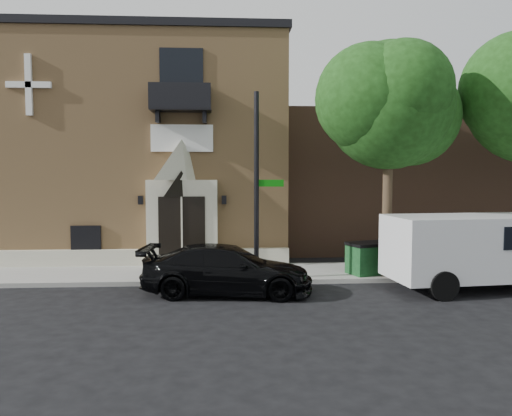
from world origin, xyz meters
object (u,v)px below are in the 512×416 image
Objects in this scene: fire_hydrant at (400,264)px; pedestrian_far at (494,244)px; street_sign at (257,186)px; pedestrian_near at (397,246)px; dumpster at (372,257)px; cargo_van at (486,248)px; black_sedan at (227,270)px.

fire_hydrant is 4.45m from pedestrian_far.
street_sign is 5.48m from fire_hydrant.
pedestrian_near is 3.82m from pedestrian_far.
street_sign is 4.76m from dumpster.
cargo_van is 3.61m from dumpster.
cargo_van is 3.47× the size of pedestrian_near.
pedestrian_far is at bearing -7.94° from dumpster.
cargo_van is at bearing -83.04° from black_sedan.
dumpster is at bearing -61.54° from black_sedan.
black_sedan is 0.86× the size of cargo_van.
cargo_van is at bearing -52.77° from dumpster.
pedestrian_near is at bearing 21.03° from street_sign.
dumpster is at bearing -6.16° from pedestrian_near.
street_sign is (0.98, 1.45, 2.46)m from black_sedan.
street_sign is (-7.00, 1.32, 1.91)m from cargo_van.
pedestrian_far is at bearing -66.60° from black_sedan.
fire_hydrant is 0.50× the size of pedestrian_far.
pedestrian_far is (3.81, 0.32, -0.00)m from pedestrian_near.
dumpster is (4.99, 2.06, -0.03)m from black_sedan.
cargo_van reaches higher than black_sedan.
fire_hydrant is at bearing 7.30° from street_sign.
pedestrian_near is (0.33, 1.26, 0.43)m from fire_hydrant.
dumpster is (-2.99, 1.93, -0.59)m from cargo_van.
cargo_van is at bearing -32.44° from fire_hydrant.
pedestrian_near is (-1.87, 2.66, -0.29)m from cargo_van.
street_sign is at bearing 163.23° from cargo_van.
black_sedan is 2.99× the size of pedestrian_near.
black_sedan is 6.06× the size of fire_hydrant.
dumpster is at bearing 100.60° from pedestrian_far.
pedestrian_far is at bearing 145.39° from pedestrian_near.
cargo_van is at bearing 145.52° from pedestrian_far.
fire_hydrant is 0.49× the size of pedestrian_near.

